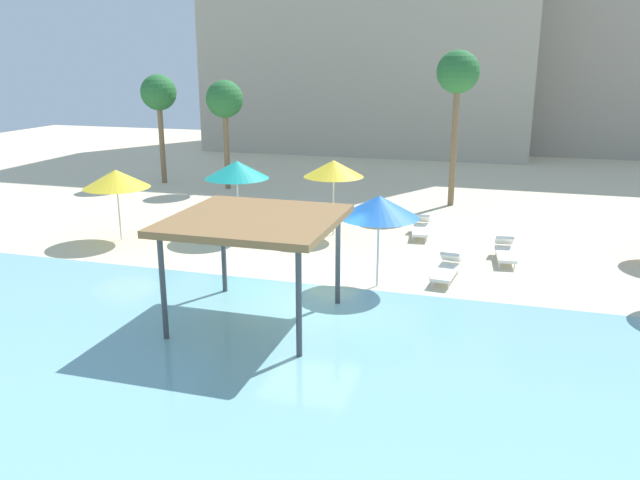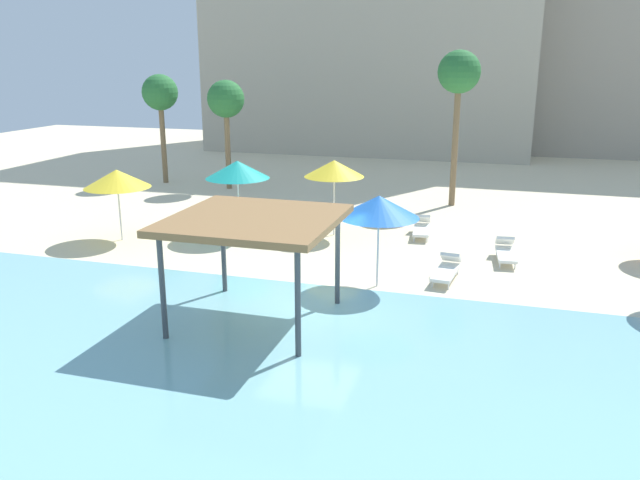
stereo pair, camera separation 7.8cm
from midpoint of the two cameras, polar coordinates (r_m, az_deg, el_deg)
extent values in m
plane|color=beige|center=(17.90, -1.05, -5.77)|extent=(80.00, 80.00, 0.00)
cube|color=#7AB7C1|center=(13.46, -7.94, -13.60)|extent=(44.00, 13.50, 0.04)
cylinder|color=#42474C|center=(18.59, -8.75, -0.83)|extent=(0.14, 0.14, 2.63)
cylinder|color=#42474C|center=(17.46, 1.48, -1.75)|extent=(0.14, 0.14, 2.63)
cylinder|color=#42474C|center=(15.73, -13.99, -4.27)|extent=(0.14, 0.14, 2.63)
cylinder|color=#42474C|center=(14.37, -2.06, -5.73)|extent=(0.14, 0.14, 2.63)
cube|color=olive|center=(16.04, -5.98, 1.79)|extent=(4.12, 4.12, 0.18)
cylinder|color=silver|center=(24.55, 1.11, 3.05)|extent=(0.06, 0.06, 2.29)
cone|color=yellow|center=(24.26, 1.13, 6.42)|extent=(2.29, 2.29, 0.63)
cylinder|color=silver|center=(24.66, -7.42, 2.93)|extent=(0.06, 0.06, 2.25)
cone|color=teal|center=(24.38, -7.55, 6.26)|extent=(2.43, 2.43, 0.67)
cylinder|color=silver|center=(25.02, -17.60, 2.22)|extent=(0.06, 0.06, 2.01)
cone|color=yellow|center=(24.75, -17.86, 5.24)|extent=(2.44, 2.44, 0.67)
cylinder|color=silver|center=(19.03, 5.08, -1.09)|extent=(0.06, 0.06, 2.13)
cone|color=blue|center=(18.67, 5.18, 3.00)|extent=(2.38, 2.38, 0.65)
cylinder|color=white|center=(21.73, 16.91, -2.21)|extent=(0.05, 0.05, 0.22)
cylinder|color=white|center=(21.68, 15.65, -2.15)|extent=(0.05, 0.05, 0.22)
cylinder|color=white|center=(23.10, 16.58, -1.11)|extent=(0.05, 0.05, 0.22)
cylinder|color=white|center=(23.05, 15.40, -1.05)|extent=(0.05, 0.05, 0.22)
cube|color=white|center=(22.34, 16.16, -1.22)|extent=(0.77, 1.85, 0.10)
cube|color=white|center=(22.97, 16.07, -0.03)|extent=(0.65, 0.56, 0.40)
cylinder|color=white|center=(19.37, 11.30, -4.02)|extent=(0.05, 0.05, 0.22)
cylinder|color=white|center=(19.46, 9.91, -3.86)|extent=(0.05, 0.05, 0.22)
cylinder|color=white|center=(20.71, 12.08, -2.75)|extent=(0.05, 0.05, 0.22)
cylinder|color=white|center=(20.79, 10.78, -2.60)|extent=(0.05, 0.05, 0.22)
cube|color=white|center=(20.03, 11.06, -2.85)|extent=(0.78, 1.85, 0.10)
cube|color=white|center=(20.64, 11.51, -1.51)|extent=(0.65, 0.57, 0.40)
cylinder|color=white|center=(24.12, 9.41, 0.07)|extent=(0.05, 0.05, 0.22)
cylinder|color=white|center=(24.14, 8.27, 0.13)|extent=(0.05, 0.05, 0.22)
cylinder|color=white|center=(25.51, 9.51, 0.94)|extent=(0.05, 0.05, 0.22)
cylinder|color=white|center=(25.53, 8.43, 0.99)|extent=(0.05, 0.05, 0.22)
cube|color=white|center=(24.78, 8.92, 0.90)|extent=(0.77, 1.85, 0.10)
cube|color=white|center=(25.43, 9.01, 1.92)|extent=(0.65, 0.56, 0.40)
cylinder|color=white|center=(24.78, -10.31, 0.45)|extent=(0.05, 0.05, 0.22)
cylinder|color=white|center=(24.84, -11.41, 0.43)|extent=(0.05, 0.05, 0.22)
cylinder|color=white|center=(26.16, -9.92, 1.29)|extent=(0.05, 0.05, 0.22)
cylinder|color=white|center=(26.22, -10.96, 1.27)|extent=(0.05, 0.05, 0.22)
cube|color=white|center=(25.46, -10.66, 1.22)|extent=(1.16, 1.90, 0.10)
cube|color=white|center=(26.10, -10.48, 2.22)|extent=(0.73, 0.68, 0.40)
cylinder|color=brown|center=(30.00, 11.81, 8.39)|extent=(0.28, 0.28, 5.70)
sphere|color=#286B33|center=(29.77, 12.17, 14.50)|extent=(1.90, 1.90, 1.90)
cylinder|color=brown|center=(33.76, -8.42, 8.15)|extent=(0.28, 0.28, 4.28)
sphere|color=#286B33|center=(33.52, -8.60, 12.37)|extent=(1.90, 1.90, 1.90)
cylinder|color=brown|center=(36.05, -14.02, 8.54)|extent=(0.28, 0.28, 4.52)
sphere|color=#286B33|center=(35.83, -14.31, 12.68)|extent=(1.90, 1.90, 1.90)
cube|color=#B2A893|center=(49.56, 4.74, 20.26)|extent=(23.10, 11.08, 20.78)
cube|color=#9E9384|center=(51.45, 25.44, 17.39)|extent=(20.47, 8.12, 18.45)
camera|label=1|loc=(0.04, -90.12, -0.03)|focal=35.78mm
camera|label=2|loc=(0.04, 89.88, 0.03)|focal=35.78mm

